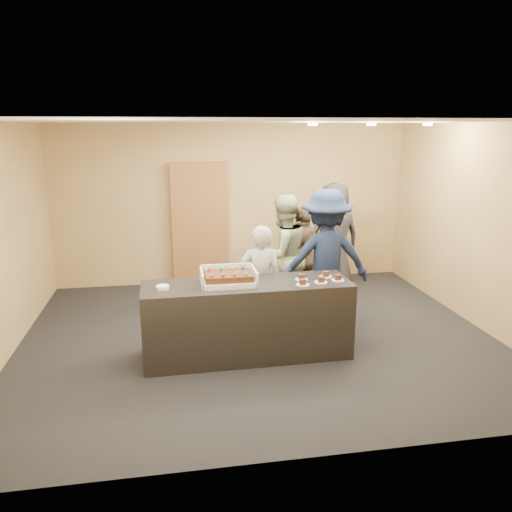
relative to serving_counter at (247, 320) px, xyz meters
The scene contains 17 objects.
room 1.07m from the serving_counter, 67.18° to the left, with size 6.04×6.00×2.70m.
serving_counter is the anchor object (origin of this frame).
storage_cabinet 3.02m from the serving_counter, 96.86° to the left, with size 0.94×0.15×2.08m, color brown.
cake_box 0.54m from the serving_counter, behind, with size 0.62×0.43×0.18m.
sheet_cake 0.59m from the serving_counter, behind, with size 0.53×0.37×0.11m.
plate_stack 1.06m from the serving_counter, behind, with size 0.15×0.15×0.04m, color white.
slice_a 0.79m from the serving_counter, 15.96° to the right, with size 0.15×0.15×0.07m.
slice_b 0.80m from the serving_counter, ahead, with size 0.15×0.15×0.07m.
slice_c 0.97m from the serving_counter, ahead, with size 0.15×0.15×0.07m.
slice_d 1.08m from the serving_counter, ahead, with size 0.15×0.15×0.07m.
slice_e 1.16m from the serving_counter, ahead, with size 0.15×0.15×0.07m.
person_server_grey 0.62m from the serving_counter, 63.59° to the left, with size 0.54×0.35×1.48m, color #A9AAAF.
person_sage_man 1.53m from the serving_counter, 61.33° to the left, with size 0.84×0.66×1.73m, color #9BA97E.
person_navy_man 1.50m from the serving_counter, 33.90° to the left, with size 1.20×0.69×1.86m, color #16223E.
person_brown_extra 1.77m from the serving_counter, 53.31° to the left, with size 0.92×0.38×1.56m, color brown.
person_dark_suit 2.77m from the serving_counter, 50.61° to the left, with size 0.88×0.57×1.80m, color #232227.
ceiling_spotlights 3.05m from the serving_counter, 29.46° to the left, with size 1.72×0.12×0.03m.
Camera 1 is at (-1.05, -5.93, 2.64)m, focal length 35.00 mm.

